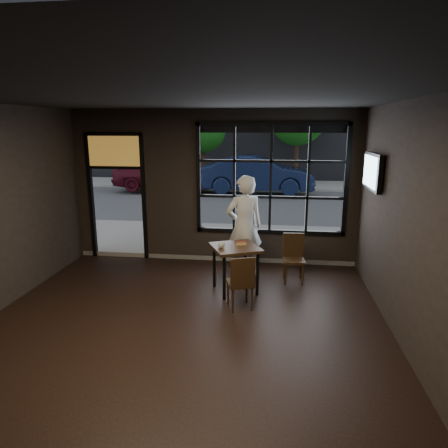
# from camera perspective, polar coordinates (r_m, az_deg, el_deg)

# --- Properties ---
(floor) EXTENTS (6.00, 7.00, 0.02)m
(floor) POSITION_cam_1_polar(r_m,az_deg,el_deg) (5.64, -7.16, -16.85)
(floor) COLOR black
(floor) RESTS_ON ground
(ceiling) EXTENTS (6.00, 7.00, 0.02)m
(ceiling) POSITION_cam_1_polar(r_m,az_deg,el_deg) (4.87, -8.35, 17.86)
(ceiling) COLOR black
(ceiling) RESTS_ON ground
(wall_right) EXTENTS (0.04, 7.00, 3.20)m
(wall_right) POSITION_cam_1_polar(r_m,az_deg,el_deg) (5.15, 26.58, -1.78)
(wall_right) COLOR black
(wall_right) RESTS_ON ground
(window_frame) EXTENTS (3.06, 0.12, 2.28)m
(window_frame) POSITION_cam_1_polar(r_m,az_deg,el_deg) (8.26, 6.70, 6.36)
(window_frame) COLOR black
(window_frame) RESTS_ON ground
(stained_transom) EXTENTS (1.20, 0.06, 0.70)m
(stained_transom) POSITION_cam_1_polar(r_m,az_deg,el_deg) (8.87, -15.39, 10.05)
(stained_transom) COLOR orange
(stained_transom) RESTS_ON ground
(street_asphalt) EXTENTS (60.00, 41.00, 0.04)m
(street_asphalt) POSITION_cam_1_polar(r_m,az_deg,el_deg) (28.86, 4.69, 8.01)
(street_asphalt) COLOR #545456
(street_asphalt) RESTS_ON ground
(building_across) EXTENTS (28.00, 12.00, 15.00)m
(building_across) POSITION_cam_1_polar(r_m,az_deg,el_deg) (28.10, 4.91, 23.24)
(building_across) COLOR #5B5956
(building_across) RESTS_ON ground
(cafe_table) EXTENTS (1.02, 1.02, 0.83)m
(cafe_table) POSITION_cam_1_polar(r_m,az_deg,el_deg) (7.07, 1.62, -6.39)
(cafe_table) COLOR black
(cafe_table) RESTS_ON floor
(chair_near) EXTENTS (0.50, 0.50, 0.90)m
(chair_near) POSITION_cam_1_polar(r_m,az_deg,el_deg) (6.43, 2.29, -8.19)
(chair_near) COLOR black
(chair_near) RESTS_ON floor
(chair_window) EXTENTS (0.42, 0.42, 0.90)m
(chair_window) POSITION_cam_1_polar(r_m,az_deg,el_deg) (7.57, 9.94, -4.93)
(chair_window) COLOR black
(chair_window) RESTS_ON floor
(man) EXTENTS (0.85, 0.71, 1.98)m
(man) POSITION_cam_1_polar(r_m,az_deg,el_deg) (7.63, 2.89, -0.38)
(man) COLOR silver
(man) RESTS_ON floor
(hotdog) EXTENTS (0.21, 0.13, 0.06)m
(hotdog) POSITION_cam_1_polar(r_m,az_deg,el_deg) (7.00, 2.45, -2.78)
(hotdog) COLOR tan
(hotdog) RESTS_ON cafe_table
(cup) EXTENTS (0.16, 0.16, 0.10)m
(cup) POSITION_cam_1_polar(r_m,az_deg,el_deg) (6.84, -0.39, -3.02)
(cup) COLOR silver
(cup) RESTS_ON cafe_table
(tv) EXTENTS (0.12, 1.07, 0.62)m
(tv) POSITION_cam_1_polar(r_m,az_deg,el_deg) (7.28, 20.49, 7.04)
(tv) COLOR black
(tv) RESTS_ON wall_right
(navy_car) EXTENTS (4.73, 1.66, 1.56)m
(navy_car) POSITION_cam_1_polar(r_m,az_deg,el_deg) (17.05, 4.78, 7.08)
(navy_car) COLOR #101A39
(navy_car) RESTS_ON street_asphalt
(maroon_car) EXTENTS (4.44, 1.86, 1.50)m
(maroon_car) POSITION_cam_1_polar(r_m,az_deg,el_deg) (17.95, -8.58, 7.22)
(maroon_car) COLOR #500E1C
(maroon_car) RESTS_ON street_asphalt
(tree_left) EXTENTS (2.24, 2.24, 3.83)m
(tree_left) POSITION_cam_1_polar(r_m,az_deg,el_deg) (19.82, -3.05, 13.30)
(tree_left) COLOR #332114
(tree_left) RESTS_ON street_asphalt
(tree_right) EXTENTS (2.72, 2.72, 4.64)m
(tree_right) POSITION_cam_1_polar(r_m,az_deg,el_deg) (20.18, 10.52, 14.73)
(tree_right) COLOR #332114
(tree_right) RESTS_ON street_asphalt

